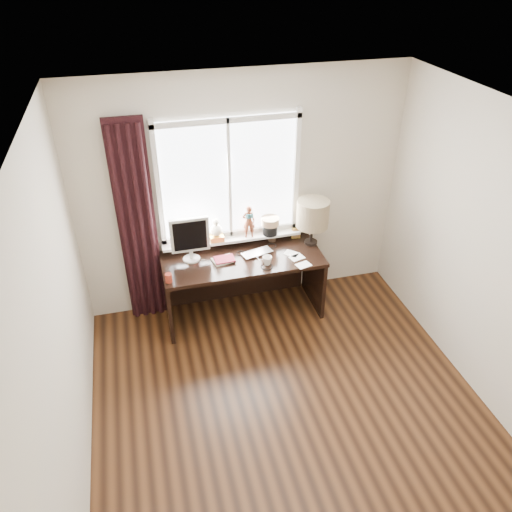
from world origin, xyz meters
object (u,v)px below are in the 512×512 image
object	(u,v)px
monitor	(190,237)
red_cup	(169,278)
mug	(267,260)
table_lamp	(313,214)
desk	(241,271)
laptop	(257,253)

from	to	relation	value
monitor	red_cup	bearing A→B (deg)	-128.75
mug	red_cup	size ratio (longest dim) A/B	1.10
mug	table_lamp	distance (m)	0.72
mug	desk	distance (m)	0.46
monitor	table_lamp	size ratio (longest dim) A/B	0.94
desk	monitor	xyz separation A→B (m)	(-0.53, 0.00, 0.52)
monitor	table_lamp	world-z (taller)	table_lamp
mug	table_lamp	size ratio (longest dim) A/B	0.19
table_lamp	red_cup	bearing A→B (deg)	-168.11
desk	monitor	distance (m)	0.74
desk	table_lamp	xyz separation A→B (m)	(0.80, -0.00, 0.61)
laptop	monitor	bearing A→B (deg)	159.37
laptop	red_cup	distance (m)	1.01
monitor	desk	bearing A→B (deg)	-0.30
monitor	table_lamp	bearing A→B (deg)	-0.21
mug	desk	xyz separation A→B (m)	(-0.22, 0.28, -0.29)
laptop	desk	world-z (taller)	laptop
laptop	desk	xyz separation A→B (m)	(-0.17, 0.07, -0.26)
mug	monitor	bearing A→B (deg)	158.96
mug	desk	size ratio (longest dim) A/B	0.06
mug	red_cup	distance (m)	1.02
desk	monitor	bearing A→B (deg)	179.70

